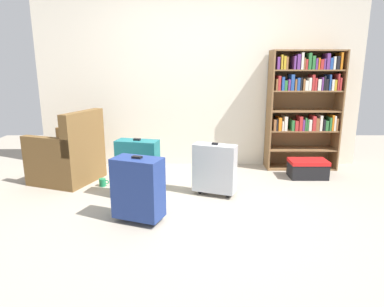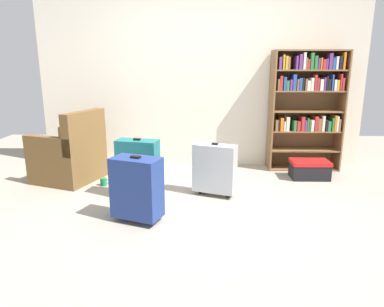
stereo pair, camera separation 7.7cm
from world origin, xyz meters
name	(u,v)px [view 2 (the right image)]	position (x,y,z in m)	size (l,w,h in m)	color
ground_plane	(202,215)	(0.00, 0.00, 0.00)	(8.01, 8.01, 0.00)	#9E9384
back_wall	(202,75)	(0.00, 1.88, 1.30)	(4.58, 0.10, 2.60)	beige
bookshelf	(307,102)	(1.44, 1.65, 0.95)	(0.97, 0.34, 1.63)	brown
armchair	(70,156)	(-1.67, 1.06, 0.32)	(0.90, 0.90, 0.90)	brown
mug	(104,182)	(-1.20, 0.85, 0.05)	(0.12, 0.08, 0.10)	#1E7F4C
storage_box	(310,169)	(1.40, 1.19, 0.13)	(0.48, 0.30, 0.24)	black
suitcase_silver	(215,168)	(0.14, 0.55, 0.32)	(0.51, 0.34, 0.61)	#B7BABF
suitcase_navy_blue	(137,188)	(-0.61, -0.14, 0.33)	(0.51, 0.39, 0.64)	navy
suitcase_teal	(138,167)	(-0.70, 0.46, 0.35)	(0.48, 0.29, 0.67)	#19666B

